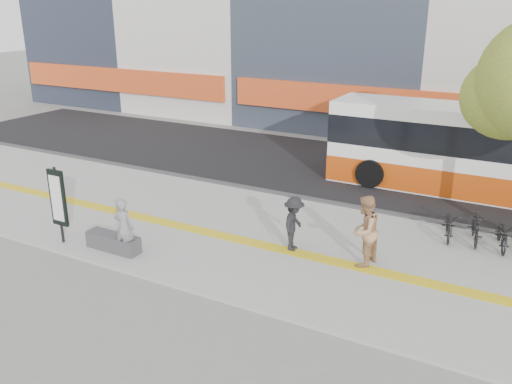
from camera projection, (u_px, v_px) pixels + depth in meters
The scene contains 12 objects.
ground at pixel (219, 255), 14.43m from camera, with size 120.00×120.00×0.00m, color slate.
sidewalk at pixel (246, 234), 15.66m from camera, with size 40.00×7.00×0.08m, color gray.
tactile_strip at pixel (237, 239), 15.23m from camera, with size 40.00×0.45×0.01m, color yellow.
street at pixel (337, 169), 21.87m from camera, with size 40.00×8.00×0.06m, color black.
curb at pixel (296, 197), 18.54m from camera, with size 40.00×0.25×0.14m, color #363638.
bench at pixel (113, 242), 14.51m from camera, with size 1.60×0.45×0.45m, color #363638.
signboard at pixel (58, 199), 14.62m from camera, with size 0.55×0.10×2.20m.
bus at pixel (494, 156), 18.34m from camera, with size 11.30×2.68×3.01m.
bicycle_row at pixel (488, 230), 14.75m from camera, with size 2.89×1.63×0.90m.
seated_woman at pixel (124, 227), 14.04m from camera, with size 0.58×0.38×1.58m, color black.
pedestrian_tan at pixel (364, 231), 13.47m from camera, with size 0.90×0.70×1.86m, color tan.
pedestrian_dark at pixel (294, 224), 14.35m from camera, with size 0.97×0.56×1.50m, color black.
Camera 1 is at (7.12, -10.96, 6.43)m, focal length 37.59 mm.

